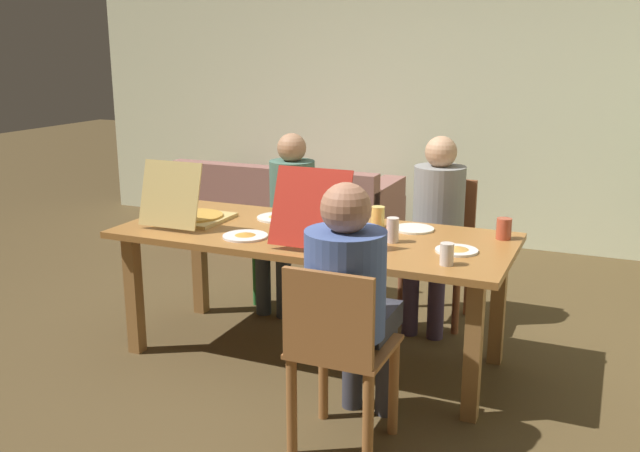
{
  "coord_description": "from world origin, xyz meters",
  "views": [
    {
      "loc": [
        1.52,
        -3.41,
        1.74
      ],
      "look_at": [
        0.0,
        0.1,
        0.75
      ],
      "focal_mm": 39.51,
      "sensor_mm": 36.0,
      "label": 1
    }
  ],
  "objects": [
    {
      "name": "plate_1",
      "position": [
        0.81,
        -0.05,
        0.75
      ],
      "size": [
        0.21,
        0.21,
        0.03
      ],
      "color": "white",
      "rests_on": "dining_table"
    },
    {
      "name": "back_wall",
      "position": [
        0.0,
        2.81,
        1.38
      ],
      "size": [
        7.13,
        0.12,
        2.77
      ],
      "primitive_type": "cube",
      "color": "beige",
      "rests_on": "ground"
    },
    {
      "name": "drinking_glass_2",
      "position": [
        0.46,
        -0.01,
        0.8
      ],
      "size": [
        0.07,
        0.07,
        0.13
      ],
      "primitive_type": "cylinder",
      "color": "silver",
      "rests_on": "dining_table"
    },
    {
      "name": "chair_1",
      "position": [
        0.5,
        -0.85,
        0.47
      ],
      "size": [
        0.41,
        0.41,
        0.87
      ],
      "color": "#9A6132",
      "rests_on": "ground"
    },
    {
      "name": "ground_plane",
      "position": [
        0.0,
        0.0,
        0.0
      ],
      "size": [
        20.0,
        20.0,
        0.0
      ],
      "primitive_type": "plane",
      "color": "#503E23"
    },
    {
      "name": "chair_0",
      "position": [
        0.5,
        0.9,
        0.49
      ],
      "size": [
        0.41,
        0.41,
        0.9
      ],
      "color": "brown",
      "rests_on": "ground"
    },
    {
      "name": "drinking_glass_3",
      "position": [
        0.81,
        -0.29,
        0.79
      ],
      "size": [
        0.07,
        0.07,
        0.11
      ],
      "primitive_type": "cylinder",
      "color": "silver",
      "rests_on": "dining_table"
    },
    {
      "name": "plate_3",
      "position": [
        -0.31,
        0.21,
        0.75
      ],
      "size": [
        0.26,
        0.26,
        0.03
      ],
      "color": "white",
      "rests_on": "dining_table"
    },
    {
      "name": "person_0",
      "position": [
        0.5,
        0.77,
        0.71
      ],
      "size": [
        0.32,
        0.5,
        1.2
      ],
      "color": "#3E304A",
      "rests_on": "ground"
    },
    {
      "name": "drinking_glass_1",
      "position": [
        0.29,
        0.25,
        0.8
      ],
      "size": [
        0.08,
        0.08,
        0.12
      ],
      "primitive_type": "cylinder",
      "color": "#DEC15B",
      "rests_on": "dining_table"
    },
    {
      "name": "person_2",
      "position": [
        -0.5,
        0.71,
        0.69
      ],
      "size": [
        0.3,
        0.5,
        1.17
      ],
      "color": "#30363B",
      "rests_on": "ground"
    },
    {
      "name": "couch",
      "position": [
        -1.15,
        2.04,
        0.28
      ],
      "size": [
        1.88,
        0.89,
        0.75
      ],
      "color": "#926157",
      "rests_on": "ground"
    },
    {
      "name": "drinking_glass_0",
      "position": [
        0.98,
        0.28,
        0.79
      ],
      "size": [
        0.08,
        0.08,
        0.11
      ],
      "primitive_type": "cylinder",
      "color": "#B2472E",
      "rests_on": "dining_table"
    },
    {
      "name": "plate_0",
      "position": [
        0.49,
        0.27,
        0.74
      ],
      "size": [
        0.23,
        0.23,
        0.01
      ],
      "color": "white",
      "rests_on": "dining_table"
    },
    {
      "name": "pizza_box_0",
      "position": [
        0.12,
        -0.09,
        0.79
      ],
      "size": [
        0.41,
        0.55,
        0.41
      ],
      "color": "red",
      "rests_on": "dining_table"
    },
    {
      "name": "plate_2",
      "position": [
        -0.29,
        -0.23,
        0.75
      ],
      "size": [
        0.24,
        0.24,
        0.03
      ],
      "color": "white",
      "rests_on": "dining_table"
    },
    {
      "name": "dining_table",
      "position": [
        0.0,
        0.0,
        0.65
      ],
      "size": [
        2.16,
        0.91,
        0.74
      ],
      "color": "#9F652F",
      "rests_on": "ground"
    },
    {
      "name": "chair_2",
      "position": [
        -0.5,
        0.86,
        0.52
      ],
      "size": [
        0.45,
        0.41,
        0.91
      ],
      "color": "#2A6F2E",
      "rests_on": "ground"
    },
    {
      "name": "person_1",
      "position": [
        0.5,
        -0.72,
        0.71
      ],
      "size": [
        0.35,
        0.55,
        1.19
      ],
      "color": "#373842",
      "rests_on": "ground"
    },
    {
      "name": "pizza_box_1",
      "position": [
        -0.75,
        -0.06,
        0.79
      ],
      "size": [
        0.37,
        0.48,
        0.38
      ],
      "color": "tan",
      "rests_on": "dining_table"
    }
  ]
}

